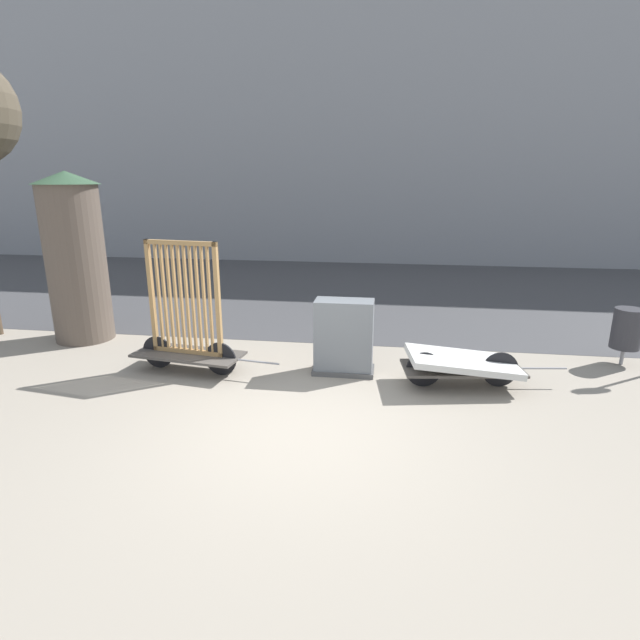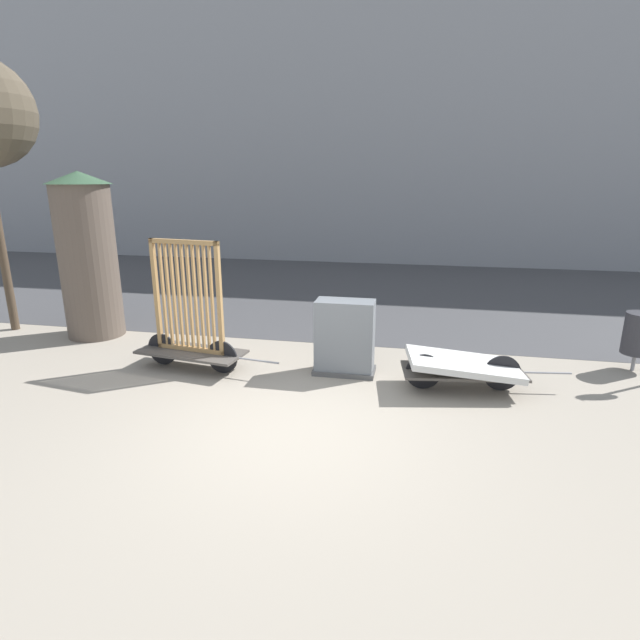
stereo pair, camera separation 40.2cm
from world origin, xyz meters
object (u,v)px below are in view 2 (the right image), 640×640
at_px(bike_cart_with_bedframe, 190,328).
at_px(advertising_column, 88,255).
at_px(utility_cabinet, 345,340).
at_px(bike_cart_with_mattress, 463,366).
at_px(trash_bin, 639,334).

xyz_separation_m(bike_cart_with_bedframe, advertising_column, (-2.73, 1.37, 0.92)).
bearing_deg(advertising_column, utility_cabinet, -11.33).
xyz_separation_m(bike_cart_with_mattress, utility_cabinet, (-1.85, 0.31, 0.20)).
distance_m(bike_cart_with_bedframe, utility_cabinet, 2.56).
xyz_separation_m(bike_cart_with_bedframe, trash_bin, (7.24, 1.37, -0.08)).
height_order(bike_cart_with_mattress, utility_cabinet, utility_cabinet).
bearing_deg(trash_bin, advertising_column, 180.00).
height_order(trash_bin, advertising_column, advertising_column).
height_order(bike_cart_with_mattress, advertising_column, advertising_column).
bearing_deg(bike_cart_with_mattress, utility_cabinet, 162.50).
distance_m(utility_cabinet, trash_bin, 4.82).
height_order(bike_cart_with_bedframe, advertising_column, advertising_column).
height_order(bike_cart_with_bedframe, bike_cart_with_mattress, bike_cart_with_bedframe).
bearing_deg(utility_cabinet, trash_bin, 12.65).
bearing_deg(trash_bin, bike_cart_with_mattress, -154.43).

